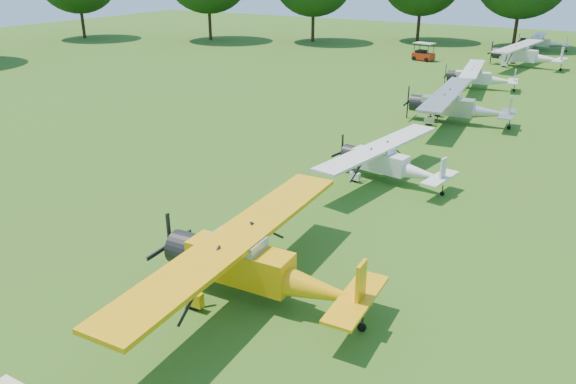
# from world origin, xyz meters

# --- Properties ---
(ground) EXTENTS (160.00, 160.00, 0.00)m
(ground) POSITION_xyz_m (0.00, 0.00, 0.00)
(ground) COLOR #365715
(ground) RESTS_ON ground
(tree_belt) EXTENTS (137.36, 130.27, 14.52)m
(tree_belt) POSITION_xyz_m (3.57, 0.16, 8.03)
(tree_belt) COLOR black
(tree_belt) RESTS_ON ground
(aircraft_2) EXTENTS (7.53, 11.99, 2.36)m
(aircraft_2) POSITION_xyz_m (1.47, -8.39, 1.38)
(aircraft_2) COLOR #EAA109
(aircraft_2) RESTS_ON ground
(aircraft_3) EXTENTS (6.13, 9.71, 1.91)m
(aircraft_3) POSITION_xyz_m (1.26, 3.89, 1.11)
(aircraft_3) COLOR silver
(aircraft_3) RESTS_ON ground
(aircraft_4) EXTENTS (7.20, 11.48, 2.26)m
(aircraft_4) POSITION_xyz_m (1.21, 16.52, 1.32)
(aircraft_4) COLOR #B9B9BE
(aircraft_4) RESTS_ON ground
(aircraft_5) EXTENTS (6.13, 9.72, 1.91)m
(aircraft_5) POSITION_xyz_m (-0.08, 28.66, 1.12)
(aircraft_5) COLOR silver
(aircraft_5) RESTS_ON ground
(aircraft_6) EXTENTS (7.59, 12.05, 2.37)m
(aircraft_6) POSITION_xyz_m (1.45, 42.11, 1.38)
(aircraft_6) COLOR silver
(aircraft_6) RESTS_ON ground
(aircraft_7) EXTENTS (5.89, 9.37, 1.85)m
(aircraft_7) POSITION_xyz_m (1.29, 55.79, 1.08)
(aircraft_7) COLOR #B9B9BE
(aircraft_7) RESTS_ON ground
(golf_cart) EXTENTS (2.49, 1.84, 1.92)m
(golf_cart) POSITION_xyz_m (-8.88, 40.82, 0.64)
(golf_cart) COLOR #B9250D
(golf_cart) RESTS_ON ground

